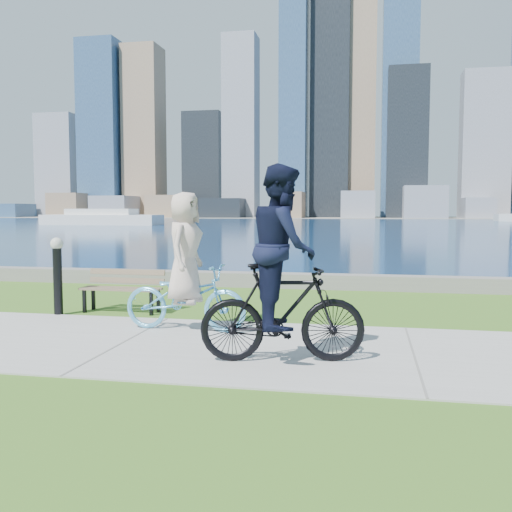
{
  "coord_description": "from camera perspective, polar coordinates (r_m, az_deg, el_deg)",
  "views": [
    {
      "loc": [
        3.4,
        -7.51,
        1.9
      ],
      "look_at": [
        1.49,
        2.13,
        1.1
      ],
      "focal_mm": 40.0,
      "sensor_mm": 36.0,
      "label": 1
    }
  ],
  "objects": [
    {
      "name": "cyclist_woman",
      "position": [
        8.93,
        -7.11,
        -2.33
      ],
      "size": [
        0.78,
        2.01,
        2.15
      ],
      "rotation": [
        0.0,
        0.0,
        1.52
      ],
      "color": "#63C0F2",
      "rests_on": "ground"
    },
    {
      "name": "bollard_lamp",
      "position": [
        10.84,
        -19.23,
        -1.41
      ],
      "size": [
        0.23,
        0.23,
        1.41
      ],
      "color": "black",
      "rests_on": "ground"
    },
    {
      "name": "cyclist_man",
      "position": [
        7.0,
        2.69,
        -2.42
      ],
      "size": [
        0.96,
        2.1,
        2.43
      ],
      "rotation": [
        0.0,
        0.0,
        1.76
      ],
      "color": "black",
      "rests_on": "ground"
    },
    {
      "name": "park_bench",
      "position": [
        10.91,
        -13.14,
        -2.97
      ],
      "size": [
        1.51,
        0.54,
        0.78
      ],
      "rotation": [
        0.0,
        0.0,
        -0.02
      ],
      "color": "black",
      "rests_on": "ground"
    },
    {
      "name": "far_shore",
      "position": [
        137.57,
        9.79,
        3.81
      ],
      "size": [
        320.0,
        30.0,
        0.12
      ],
      "primitive_type": "cube",
      "color": "gray",
      "rests_on": "ground"
    },
    {
      "name": "seawall",
      "position": [
        14.23,
        -2.71,
        -2.32
      ],
      "size": [
        90.0,
        0.5,
        0.35
      ],
      "primitive_type": "cube",
      "color": "slate",
      "rests_on": "ground"
    },
    {
      "name": "bay_water",
      "position": [
        79.61,
        8.75,
        3.22
      ],
      "size": [
        320.0,
        131.0,
        0.01
      ],
      "primitive_type": "cube",
      "color": "#0C2950",
      "rests_on": "ground"
    },
    {
      "name": "city_skyline",
      "position": [
        138.44,
        10.1,
        13.73
      ],
      "size": [
        177.94,
        21.52,
        76.0
      ],
      "color": "navy",
      "rests_on": "ground"
    },
    {
      "name": "ferry_near",
      "position": [
        74.44,
        -15.16,
        3.67
      ],
      "size": [
        14.97,
        4.28,
        2.03
      ],
      "color": "silver",
      "rests_on": "ground"
    },
    {
      "name": "ground",
      "position": [
        8.46,
        -12.95,
        -8.44
      ],
      "size": [
        320.0,
        320.0,
        0.0
      ],
      "primitive_type": "plane",
      "color": "#345C18",
      "rests_on": "ground"
    },
    {
      "name": "concrete_path",
      "position": [
        8.46,
        -12.95,
        -8.38
      ],
      "size": [
        80.0,
        3.5,
        0.02
      ],
      "primitive_type": "cube",
      "color": "gray",
      "rests_on": "ground"
    }
  ]
}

